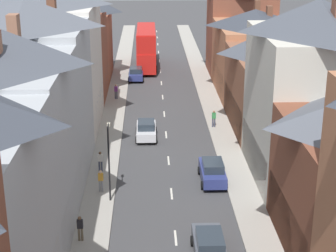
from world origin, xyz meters
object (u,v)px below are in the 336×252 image
object	(u,v)px
double_decker_bus_lead	(146,47)
pedestrian_mid_left	(101,180)
pedestrian_mid_right	(100,160)
street_lamp	(109,158)
car_near_blue	(136,74)
car_near_silver	(146,130)
pedestrian_far_right	(116,91)
car_parked_right_a	(213,171)
pedestrian_far_left	(214,118)
car_mid_black	(209,246)
pedestrian_near_right	(80,227)

from	to	relation	value
double_decker_bus_lead	pedestrian_mid_left	size ratio (longest dim) A/B	6.71
pedestrian_mid_right	street_lamp	size ratio (longest dim) A/B	0.29
car_near_blue	car_near_silver	bearing A→B (deg)	-86.37
car_near_blue	pedestrian_mid_left	xyz separation A→B (m)	(-1.88, -31.35, 0.23)
pedestrian_far_right	street_lamp	distance (m)	24.20
double_decker_bus_lead	car_parked_right_a	xyz separation A→B (m)	(4.91, -36.01, -1.97)
street_lamp	pedestrian_far_left	bearing A→B (deg)	58.99
pedestrian_far_left	pedestrian_far_right	world-z (taller)	same
car_parked_right_a	pedestrian_far_right	distance (m)	22.75
pedestrian_far_left	pedestrian_mid_left	bearing A→B (deg)	-125.52
car_near_silver	street_lamp	distance (m)	12.63
double_decker_bus_lead	car_near_silver	size ratio (longest dim) A/B	2.68
car_near_blue	car_mid_black	xyz separation A→B (m)	(4.90, -39.99, 0.02)
pedestrian_far_right	street_lamp	world-z (taller)	street_lamp
car_near_blue	pedestrian_mid_right	size ratio (longest dim) A/B	2.56
pedestrian_far_left	pedestrian_mid_right	bearing A→B (deg)	-134.90
car_parked_right_a	car_mid_black	bearing A→B (deg)	-97.24
car_parked_right_a	pedestrian_mid_left	distance (m)	8.24
car_parked_right_a	pedestrian_mid_right	xyz separation A→B (m)	(-8.39, 1.88, 0.19)
pedestrian_mid_left	pedestrian_mid_right	xyz separation A→B (m)	(-0.31, 3.47, 0.00)
pedestrian_far_right	street_lamp	size ratio (longest dim) A/B	0.29
double_decker_bus_lead	car_near_silver	distance (m)	26.80
car_near_blue	car_mid_black	bearing A→B (deg)	-83.01
double_decker_bus_lead	street_lamp	bearing A→B (deg)	-93.59
double_decker_bus_lead	street_lamp	size ratio (longest dim) A/B	1.96
car_mid_black	pedestrian_mid_left	size ratio (longest dim) A/B	2.78
pedestrian_far_left	pedestrian_near_right	bearing A→B (deg)	-117.11
car_mid_black	pedestrian_mid_left	bearing A→B (deg)	128.13
pedestrian_far_right	street_lamp	xyz separation A→B (m)	(0.85, -24.08, 2.21)
car_parked_right_a	pedestrian_far_left	bearing A→B (deg)	83.11
pedestrian_mid_left	car_parked_right_a	bearing A→B (deg)	11.10
car_near_silver	pedestrian_near_right	bearing A→B (deg)	-102.53
double_decker_bus_lead	pedestrian_mid_right	distance (m)	34.35
car_mid_black	street_lamp	bearing A→B (deg)	129.40
pedestrian_mid_left	pedestrian_mid_right	size ratio (longest dim) A/B	1.00
car_near_silver	car_parked_right_a	size ratio (longest dim) A/B	0.95
pedestrian_mid_right	street_lamp	distance (m)	5.33
street_lamp	pedestrian_mid_left	bearing A→B (deg)	119.88
car_parked_right_a	pedestrian_near_right	xyz separation A→B (m)	(-8.79, -8.21, 0.19)
car_parked_right_a	street_lamp	xyz separation A→B (m)	(-7.35, -2.86, 2.39)
double_decker_bus_lead	pedestrian_far_left	world-z (taller)	double_decker_bus_lead
pedestrian_near_right	street_lamp	xyz separation A→B (m)	(1.44, 5.35, 2.21)
car_mid_black	double_decker_bus_lead	bearing A→B (deg)	94.46
car_near_silver	pedestrian_mid_right	distance (m)	8.19
car_parked_right_a	pedestrian_mid_right	bearing A→B (deg)	167.34
pedestrian_near_right	pedestrian_far_left	xyz separation A→B (m)	(10.20, 19.93, 0.00)
car_parked_right_a	pedestrian_far_left	world-z (taller)	pedestrian_far_left
car_mid_black	car_near_blue	bearing A→B (deg)	96.99
double_decker_bus_lead	pedestrian_mid_right	bearing A→B (deg)	-95.82
pedestrian_far_left	street_lamp	distance (m)	17.16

